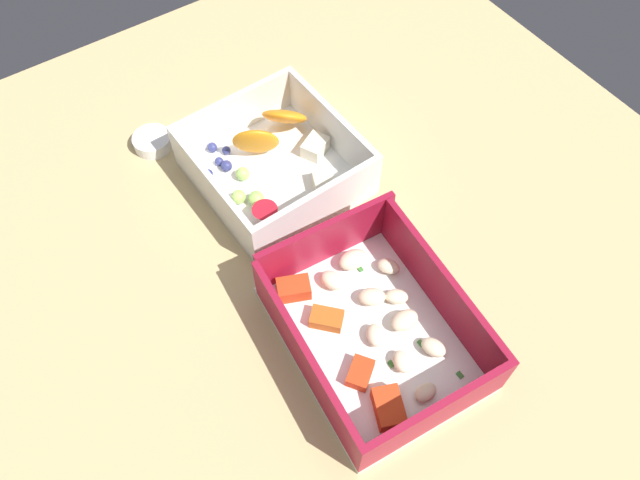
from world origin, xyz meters
TOP-DOWN VIEW (x-y plane):
  - table_surface at (0.00, 0.00)cm, footprint 80.00×80.00cm
  - pasta_container at (-10.69, 1.25)cm, footprint 19.84×15.68cm
  - fruit_bowl at (9.71, -1.53)cm, footprint 16.17×15.50cm
  - paper_cup_liner at (20.49, 7.33)cm, footprint 4.08×4.08cm

SIDE VIEW (x-z plane):
  - table_surface at x=0.00cm, z-range 0.00..2.00cm
  - paper_cup_liner at x=20.49cm, z-range 2.00..3.44cm
  - pasta_container at x=-10.69cm, z-range 0.87..6.97cm
  - fruit_bowl at x=9.71cm, z-range 1.14..6.84cm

